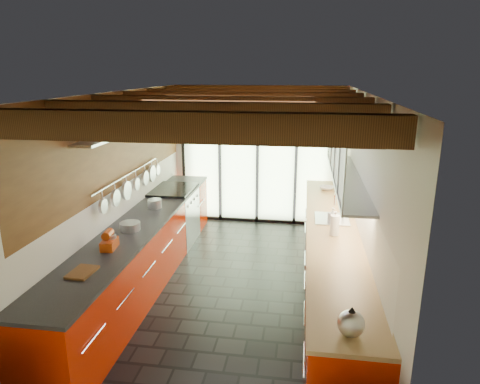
{
  "coord_description": "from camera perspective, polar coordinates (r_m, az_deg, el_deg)",
  "views": [
    {
      "loc": [
        0.86,
        -5.19,
        2.87
      ],
      "look_at": [
        0.01,
        0.4,
        1.25
      ],
      "focal_mm": 32.0,
      "sensor_mm": 36.0,
      "label": 1
    }
  ],
  "objects": [
    {
      "name": "ceiling_beams",
      "position": [
        5.65,
        -0.18,
        11.85
      ],
      "size": [
        3.14,
        5.06,
        4.9
      ],
      "color": "#593316",
      "rests_on": "ground"
    },
    {
      "name": "room_shell",
      "position": [
        5.4,
        -0.79,
        2.97
      ],
      "size": [
        5.5,
        5.5,
        5.5
      ],
      "color": "silver",
      "rests_on": "ground"
    },
    {
      "name": "range_stove",
      "position": [
        7.38,
        -8.73,
        -3.19
      ],
      "size": [
        0.66,
        0.9,
        0.97
      ],
      "color": "silver",
      "rests_on": "ground"
    },
    {
      "name": "stand_mixer",
      "position": [
        5.07,
        -17.02,
        -6.25
      ],
      "size": [
        0.17,
        0.27,
        0.23
      ],
      "color": "#C3400F",
      "rests_on": "left_counter"
    },
    {
      "name": "kettle",
      "position": [
        3.49,
        14.59,
        -16.42
      ],
      "size": [
        0.26,
        0.29,
        0.25
      ],
      "color": "silver",
      "rests_on": "right_counter"
    },
    {
      "name": "left_counter",
      "position": [
        6.11,
        -12.74,
        -7.66
      ],
      "size": [
        0.68,
        5.0,
        0.92
      ],
      "color": "#B81B00",
      "rests_on": "ground"
    },
    {
      "name": "bowl",
      "position": [
        7.34,
        11.5,
        0.5
      ],
      "size": [
        0.3,
        0.3,
        0.06
      ],
      "primitive_type": "imported",
      "rotation": [
        0.0,
        0.0,
        -0.28
      ],
      "color": "silver",
      "rests_on": "right_counter"
    },
    {
      "name": "pot_large",
      "position": [
        6.38,
        -11.31,
        -1.51
      ],
      "size": [
        0.22,
        0.22,
        0.13
      ],
      "primitive_type": "cylinder",
      "rotation": [
        0.0,
        0.0,
        -0.12
      ],
      "color": "silver",
      "rests_on": "left_counter"
    },
    {
      "name": "pot_small",
      "position": [
        5.58,
        -14.45,
        -4.44
      ],
      "size": [
        0.3,
        0.3,
        0.1
      ],
      "primitive_type": "cylinder",
      "rotation": [
        0.0,
        0.0,
        -0.2
      ],
      "color": "silver",
      "rests_on": "left_counter"
    },
    {
      "name": "left_wall_fixtures",
      "position": [
        6.05,
        -14.26,
        5.17
      ],
      "size": [
        0.28,
        2.6,
        0.96
      ],
      "color": "silver",
      "rests_on": "ground"
    },
    {
      "name": "glass_door",
      "position": [
        8.02,
        2.37,
        7.3
      ],
      "size": [
        2.95,
        0.1,
        2.9
      ],
      "color": "#C6EAAD",
      "rests_on": "ground"
    },
    {
      "name": "ground",
      "position": [
        5.99,
        -0.73,
        -12.63
      ],
      "size": [
        5.5,
        5.5,
        0.0
      ],
      "primitive_type": "plane",
      "color": "black",
      "rests_on": "ground"
    },
    {
      "name": "cutting_board",
      "position": [
        4.6,
        -20.29,
        -9.99
      ],
      "size": [
        0.23,
        0.32,
        0.03
      ],
      "primitive_type": "cube",
      "rotation": [
        0.0,
        0.0,
        -0.05
      ],
      "color": "brown",
      "rests_on": "left_counter"
    },
    {
      "name": "sink_assembly",
      "position": [
        5.92,
        12.29,
        -3.21
      ],
      "size": [
        0.45,
        0.52,
        0.43
      ],
      "color": "silver",
      "rests_on": "right_counter"
    },
    {
      "name": "right_counter",
      "position": [
        5.74,
        12.08,
        -9.22
      ],
      "size": [
        0.68,
        5.0,
        0.92
      ],
      "color": "#B81B00",
      "rests_on": "ground"
    },
    {
      "name": "soap_bottle",
      "position": [
        5.73,
        12.26,
        -3.13
      ],
      "size": [
        0.13,
        0.13,
        0.22
      ],
      "primitive_type": "imported",
      "rotation": [
        0.0,
        0.0,
        0.4
      ],
      "color": "silver",
      "rests_on": "right_counter"
    },
    {
      "name": "upper_cabinets_right",
      "position": [
        5.61,
        14.34,
        5.02
      ],
      "size": [
        0.34,
        3.0,
        3.0
      ],
      "color": "silver",
      "rests_on": "ground"
    },
    {
      "name": "paper_towel",
      "position": [
        5.34,
        12.51,
        -4.39
      ],
      "size": [
        0.11,
        0.11,
        0.3
      ],
      "color": "white",
      "rests_on": "right_counter"
    }
  ]
}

